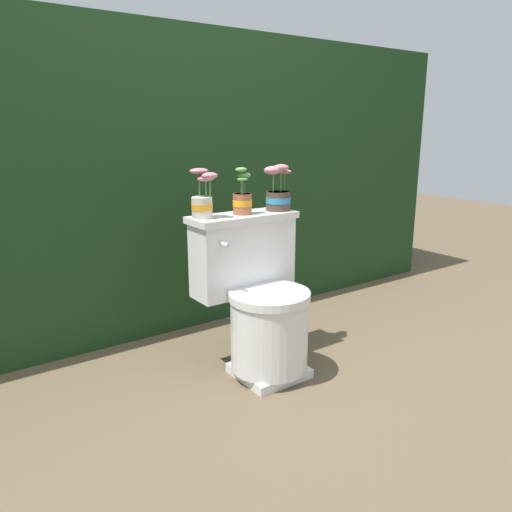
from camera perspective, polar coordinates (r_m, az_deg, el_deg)
The scene contains 6 objects.
ground_plane at distance 2.34m, azimuth -0.38°, elevation -13.53°, with size 12.00×12.00×0.00m, color brown.
hedge_backdrop at distance 2.97m, azimuth -11.82°, elevation 8.48°, with size 3.98×0.67×1.61m.
toilet at distance 2.27m, azimuth 0.31°, elevation -5.09°, with size 0.51×0.48×0.72m.
potted_plant_left at distance 2.17m, azimuth -6.12°, elevation 6.49°, with size 0.11×0.10×0.21m.
potted_plant_midleft at distance 2.26m, azimuth -1.56°, elevation 6.53°, with size 0.09×0.09×0.21m.
potted_plant_middle at distance 2.36m, azimuth 2.53°, elevation 7.16°, with size 0.16×0.12×0.22m.
Camera 1 is at (-1.18, -1.69, 1.10)m, focal length 35.00 mm.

